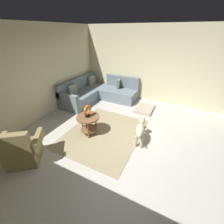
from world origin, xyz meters
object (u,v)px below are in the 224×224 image
armchair (22,150)px  torus_sculpture (87,111)px  dog_bed_mat (144,109)px  dog (140,130)px  sectional_couch (98,93)px  side_table (88,121)px  dog_toy_ball (144,126)px

armchair → torus_sculpture: (1.45, -0.66, 0.39)m
dog_bed_mat → dog: bearing=-168.5°
torus_sculpture → sectional_couch: bearing=25.3°
sectional_couch → dog_bed_mat: sectional_couch is taller
armchair → torus_sculpture: size_ratio=3.07×
armchair → dog: size_ratio=1.19×
sectional_couch → dog_bed_mat: (-0.01, -1.93, -0.25)m
sectional_couch → armchair: 3.48m
side_table → dog_toy_ball: size_ratio=5.50×
dog_toy_ball → sectional_couch: bearing=63.7°
armchair → side_table: armchair is taller
sectional_couch → dog: 2.89m
side_table → dog_bed_mat: (2.01, -0.98, -0.37)m
torus_sculpture → side_table: bearing=180.0°
sectional_couch → armchair: bearing=-175.2°
torus_sculpture → dog: torus_sculpture is taller
sectional_couch → side_table: 2.24m
dog_bed_mat → dog_toy_ball: (-1.09, -0.29, 0.01)m
side_table → torus_sculpture: 0.29m
dog → dog_toy_ball: 0.73m
dog_bed_mat → dog: (-1.74, -0.35, 0.33)m
dog_bed_mat → side_table: bearing=154.0°
armchair → dog_bed_mat: 3.84m
armchair → dog_toy_ball: (2.37, -1.94, -0.27)m
armchair → dog_bed_mat: bearing=26.5°
armchair → sectional_couch: bearing=56.7°
dog_toy_ball → armchair: bearing=140.7°
armchair → dog_bed_mat: armchair is taller
side_table → dog_bed_mat: size_ratio=0.75×
dog → side_table: bearing=-179.7°
sectional_couch → torus_sculpture: bearing=-154.7°
sectional_couch → armchair: (-3.47, -0.29, 0.03)m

